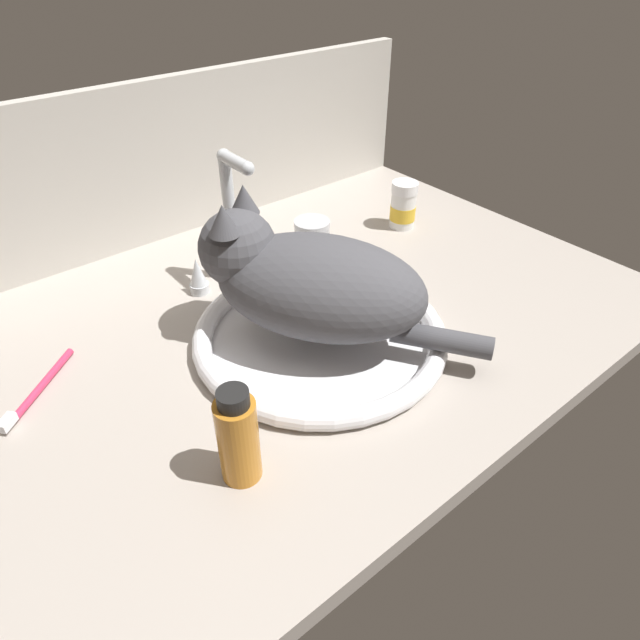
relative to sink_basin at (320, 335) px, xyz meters
The scene contains 9 objects.
countertop 8.21cm from the sink_basin, 62.20° to the left, with size 105.04×74.15×3.00cm, color #ADA399.
backsplash_wall 46.72cm from the sink_basin, 85.43° to the left, with size 105.04×2.40×31.75cm, color beige.
sink_basin is the anchor object (origin of this frame).
faucet 23.64cm from the sink_basin, 90.00° to the left, with size 17.57×9.52×22.78cm.
cat 9.41cm from the sink_basin, 123.61° to the left, with size 31.34×38.47×18.96cm.
metal_jar 28.22cm from the sink_basin, 53.83° to the left, with size 6.69×6.69×5.69cm.
pill_bottle 40.79cm from the sink_basin, 26.95° to the left, with size 5.16×5.16×9.30cm.
amber_bottle 25.95cm from the sink_basin, 149.55° to the right, with size 4.61×4.61×12.72cm.
toothbrush 39.07cm from the sink_basin, 157.29° to the left, with size 12.74×11.26×1.70cm.
Camera 1 is at (-44.53, -57.03, 55.22)cm, focal length 31.39 mm.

